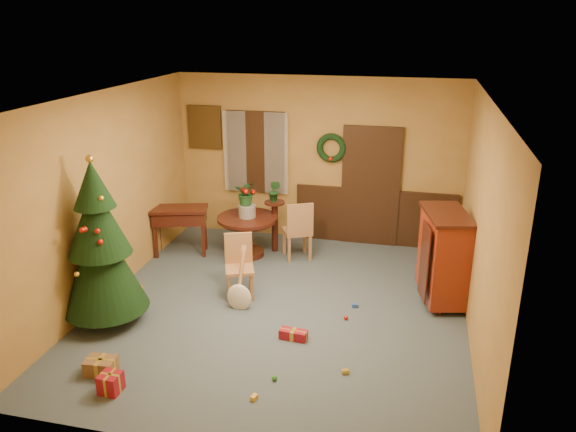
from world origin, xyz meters
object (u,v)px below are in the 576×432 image
(chair_near, at_px, (239,263))
(sideboard, at_px, (443,255))
(dining_table, at_px, (248,229))
(christmas_tree, at_px, (100,246))
(writing_desk, at_px, (180,219))

(chair_near, xyz_separation_m, sideboard, (2.83, 0.45, 0.22))
(sideboard, bearing_deg, chair_near, -170.99)
(dining_table, relative_size, sideboard, 0.75)
(chair_near, height_order, christmas_tree, christmas_tree)
(christmas_tree, xyz_separation_m, sideboard, (4.30, 1.57, -0.36))
(dining_table, bearing_deg, writing_desk, -170.83)
(chair_near, distance_m, writing_desk, 1.86)
(christmas_tree, relative_size, writing_desk, 2.22)
(writing_desk, bearing_deg, dining_table, 9.17)
(writing_desk, xyz_separation_m, sideboard, (4.25, -0.74, 0.09))
(chair_near, height_order, writing_desk, chair_near)
(dining_table, bearing_deg, sideboard, -16.47)
(writing_desk, height_order, sideboard, sideboard)
(dining_table, height_order, sideboard, sideboard)
(dining_table, height_order, writing_desk, writing_desk)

